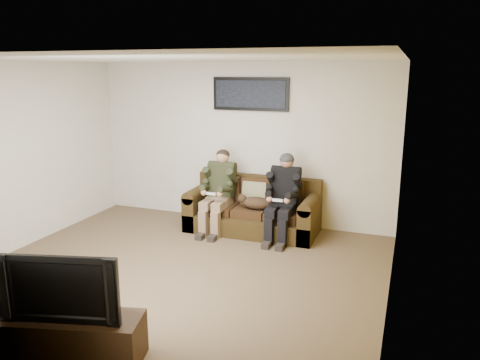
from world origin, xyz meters
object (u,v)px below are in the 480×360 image
at_px(person_left, 219,187).
at_px(framed_poster, 250,94).
at_px(person_right, 283,192).
at_px(television, 63,284).
at_px(tv_stand, 69,338).
at_px(cat, 255,203).
at_px(sofa, 254,211).

height_order(person_left, framed_poster, framed_poster).
height_order(person_left, person_right, person_right).
bearing_deg(television, framed_poster, 72.13).
xyz_separation_m(tv_stand, television, (0.00, -0.00, 0.50)).
bearing_deg(person_right, tv_stand, -104.75).
xyz_separation_m(framed_poster, television, (-0.23, -4.17, -1.39)).
relative_size(cat, tv_stand, 0.51).
height_order(framed_poster, television, framed_poster).
xyz_separation_m(person_left, person_right, (1.04, 0.00, 0.00)).
distance_m(person_right, cat, 0.48).
relative_size(person_right, tv_stand, 0.98).
bearing_deg(framed_poster, person_left, -119.49).
distance_m(person_right, tv_stand, 3.76).
xyz_separation_m(cat, tv_stand, (-0.51, -3.59, -0.30)).
distance_m(cat, tv_stand, 3.64).
bearing_deg(sofa, framed_poster, 116.92).
height_order(cat, tv_stand, cat).
distance_m(sofa, person_left, 0.67).
height_order(person_right, tv_stand, person_right).
distance_m(person_left, cat, 0.63).
height_order(sofa, person_right, person_right).
bearing_deg(person_left, cat, -0.97).
relative_size(person_left, person_right, 0.99).
bearing_deg(person_left, sofa, 17.97).
bearing_deg(sofa, television, -96.52).
height_order(person_left, tv_stand, person_left).
distance_m(tv_stand, television, 0.50).
height_order(sofa, person_left, person_left).
relative_size(sofa, framed_poster, 1.61).
relative_size(sofa, person_left, 1.60).
relative_size(person_right, television, 1.22).
bearing_deg(tv_stand, framed_poster, 72.13).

